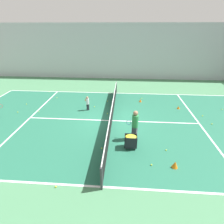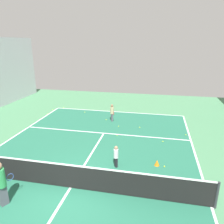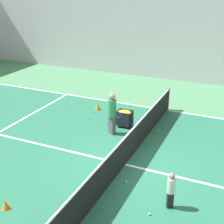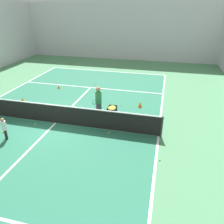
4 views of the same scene
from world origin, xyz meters
The scene contains 17 objects.
ground_plane centered at (0.00, 0.00, 0.00)m, with size 35.61×35.61×0.00m, color #477F56.
court_playing_area centered at (0.00, 0.00, 0.00)m, with size 10.97×21.01×0.00m.
line_sideline_right centered at (5.48, 0.00, 0.01)m, with size 0.10×21.01×0.00m, color white.
line_centre_service centered at (0.00, 0.00, 0.01)m, with size 0.10×11.56×0.00m, color white.
hall_enclosure_right centered at (10.86, 0.00, 3.08)m, with size 0.15×31.91×6.16m.
tennis_net centered at (0.00, 0.00, 0.57)m, with size 11.27×0.10×1.10m.
coach_at_net centered at (2.02, 1.41, 1.01)m, with size 0.48×0.71×1.76m.
child_midcourt centered at (-1.54, -1.96, 0.64)m, with size 0.31×0.31×1.11m.
ball_cart centered at (2.86, 1.18, 0.53)m, with size 0.46×0.63×0.76m.
training_cone_1 centered at (-3.47, 2.16, 0.13)m, with size 0.24×0.24×0.25m, color orange.
training_cone_2 centered at (4.17, 3.16, 0.17)m, with size 0.28×0.28×0.33m, color orange.
tennis_ball_0 centered at (2.99, 3.02, 0.04)m, with size 0.07×0.07×0.07m, color yellow.
tennis_ball_1 centered at (4.13, 2.12, 0.04)m, with size 0.07×0.07×0.07m, color yellow.
tennis_ball_9 centered at (-2.09, -1.55, 0.04)m, with size 0.07×0.07×0.07m, color yellow.
tennis_ball_17 centered at (5.64, -1.83, 0.04)m, with size 0.07×0.07×0.07m, color yellow.
tennis_ball_21 centered at (3.08, -0.31, 0.04)m, with size 0.07×0.07×0.07m, color yellow.
tennis_ball_23 centered at (-0.99, -0.42, 0.04)m, with size 0.07×0.07×0.07m, color yellow.
Camera 3 is at (-8.61, -3.38, 5.76)m, focal length 50.00 mm.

